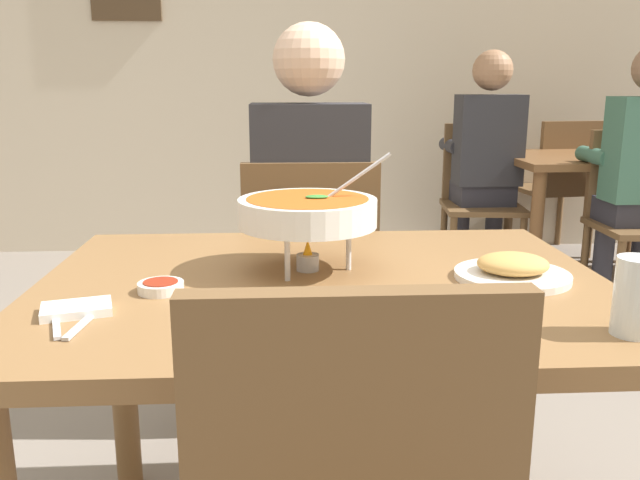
% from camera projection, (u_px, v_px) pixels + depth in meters
% --- Properties ---
extents(cafe_rear_partition, '(10.00, 0.10, 3.00)m').
position_uv_depth(cafe_rear_partition, '(293.00, 26.00, 4.32)').
color(cafe_rear_partition, beige).
rests_on(cafe_rear_partition, ground_plane).
extents(dining_table_main, '(1.19, 0.91, 0.73)m').
position_uv_depth(dining_table_main, '(324.00, 327.00, 1.40)').
color(dining_table_main, brown).
rests_on(dining_table_main, ground_plane).
extents(chair_diner_main, '(0.44, 0.44, 0.90)m').
position_uv_depth(chair_diner_main, '(310.00, 278.00, 2.14)').
color(chair_diner_main, brown).
rests_on(chair_diner_main, ground_plane).
extents(diner_main, '(0.40, 0.45, 1.31)m').
position_uv_depth(diner_main, '(309.00, 205.00, 2.12)').
color(diner_main, '#2D2D38').
rests_on(diner_main, ground_plane).
extents(curry_bowl, '(0.33, 0.30, 0.26)m').
position_uv_depth(curry_bowl, '(308.00, 213.00, 1.41)').
color(curry_bowl, silver).
rests_on(curry_bowl, dining_table_main).
extents(rice_plate, '(0.24, 0.24, 0.06)m').
position_uv_depth(rice_plate, '(346.00, 320.00, 1.08)').
color(rice_plate, white).
rests_on(rice_plate, dining_table_main).
extents(appetizer_plate, '(0.24, 0.24, 0.06)m').
position_uv_depth(appetizer_plate, '(512.00, 270.00, 1.37)').
color(appetizer_plate, white).
rests_on(appetizer_plate, dining_table_main).
extents(sauce_dish, '(0.09, 0.09, 0.02)m').
position_uv_depth(sauce_dish, '(161.00, 286.00, 1.29)').
color(sauce_dish, white).
rests_on(sauce_dish, dining_table_main).
extents(napkin_folded, '(0.14, 0.11, 0.02)m').
position_uv_depth(napkin_folded, '(77.00, 309.00, 1.17)').
color(napkin_folded, white).
rests_on(napkin_folded, dining_table_main).
extents(fork_utensil, '(0.07, 0.16, 0.01)m').
position_uv_depth(fork_utensil, '(56.00, 321.00, 1.12)').
color(fork_utensil, silver).
rests_on(fork_utensil, dining_table_main).
extents(spoon_utensil, '(0.03, 0.17, 0.01)m').
position_uv_depth(spoon_utensil, '(86.00, 321.00, 1.12)').
color(spoon_utensil, silver).
rests_on(spoon_utensil, dining_table_main).
extents(drink_glass, '(0.07, 0.07, 0.13)m').
position_uv_depth(drink_glass, '(635.00, 301.00, 1.06)').
color(drink_glass, silver).
rests_on(drink_glass, dining_table_main).
extents(dining_table_far, '(1.00, 0.80, 0.73)m').
position_uv_depth(dining_table_far, '(592.00, 178.00, 3.76)').
color(dining_table_far, brown).
rests_on(dining_table_far, ground_plane).
extents(chair_bg_left, '(0.45, 0.45, 0.90)m').
position_uv_depth(chair_bg_left, '(635.00, 209.00, 3.30)').
color(chair_bg_left, brown).
rests_on(chair_bg_left, ground_plane).
extents(chair_bg_middle, '(0.49, 0.49, 0.90)m').
position_uv_depth(chair_bg_middle, '(480.00, 192.00, 3.83)').
color(chair_bg_middle, brown).
rests_on(chair_bg_middle, ground_plane).
extents(chair_bg_corner, '(0.49, 0.49, 0.90)m').
position_uv_depth(chair_bg_corner, '(560.00, 180.00, 4.29)').
color(chair_bg_corner, brown).
rests_on(chair_bg_corner, ground_plane).
extents(patron_bg_middle, '(0.40, 0.45, 1.31)m').
position_uv_depth(patron_bg_middle, '(486.00, 153.00, 3.72)').
color(patron_bg_middle, '#2D2D38').
rests_on(patron_bg_middle, ground_plane).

